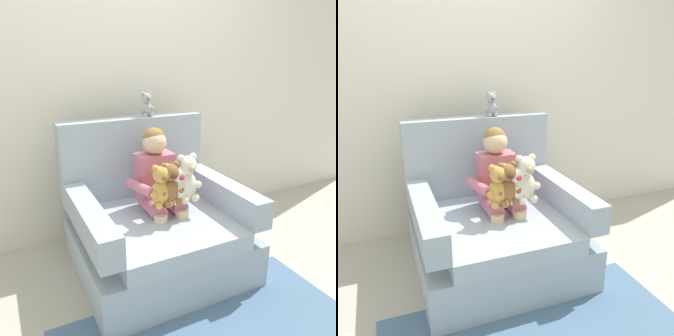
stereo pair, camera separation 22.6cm
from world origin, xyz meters
The scene contains 9 objects.
ground_plane centered at (0.00, 0.00, 0.00)m, with size 8.00×8.00×0.00m, color #ADA89E.
back_wall centered at (0.00, 0.80, 1.30)m, with size 6.00×0.10×2.60m, color silver.
armchair centered at (0.00, 0.06, 0.31)m, with size 1.12×1.02×1.04m.
seated_child centered at (0.05, 0.09, 0.64)m, with size 0.45×0.39×0.82m.
plush_cream centered at (0.18, -0.08, 0.69)m, with size 0.20×0.16×0.33m.
plush_brown centered at (0.05, -0.09, 0.68)m, with size 0.18×0.14×0.30m.
plush_white centered at (0.11, -0.09, 0.66)m, with size 0.16×0.13×0.26m.
plush_honey centered at (-0.02, -0.09, 0.68)m, with size 0.17×0.14×0.29m.
plush_grey_on_backrest centered at (0.12, 0.44, 1.13)m, with size 0.11×0.09×0.19m.
Camera 2 is at (-0.71, -2.05, 1.50)m, focal length 36.87 mm.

